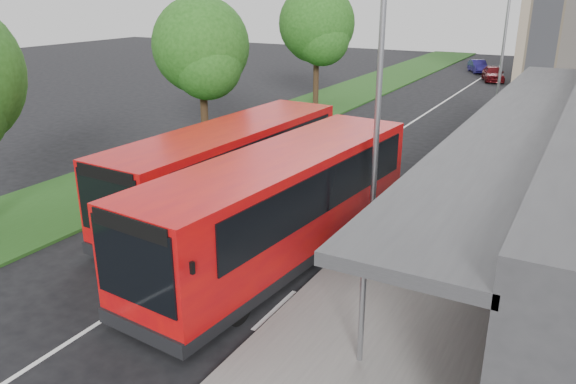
% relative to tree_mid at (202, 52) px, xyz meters
% --- Properties ---
extents(ground, '(120.00, 120.00, 0.00)m').
position_rel_tree_mid_xyz_m(ground, '(7.01, -9.05, -4.61)').
color(ground, black).
rests_on(ground, ground).
extents(pavement, '(5.00, 80.00, 0.15)m').
position_rel_tree_mid_xyz_m(pavement, '(13.01, 10.95, -4.54)').
color(pavement, slate).
rests_on(pavement, ground).
extents(grass_verge, '(5.00, 80.00, 0.10)m').
position_rel_tree_mid_xyz_m(grass_verge, '(0.01, 10.95, -4.56)').
color(grass_verge, '#204516').
rests_on(grass_verge, ground).
extents(lane_centre_line, '(0.12, 70.00, 0.01)m').
position_rel_tree_mid_xyz_m(lane_centre_line, '(7.01, 5.95, -4.61)').
color(lane_centre_line, silver).
rests_on(lane_centre_line, ground).
extents(kerb_dashes, '(0.12, 56.00, 0.01)m').
position_rel_tree_mid_xyz_m(kerb_dashes, '(10.31, 9.95, -4.61)').
color(kerb_dashes, silver).
rests_on(kerb_dashes, ground).
extents(tree_mid, '(4.47, 4.47, 7.14)m').
position_rel_tree_mid_xyz_m(tree_mid, '(0.00, 0.00, 0.00)').
color(tree_mid, '#322114').
rests_on(tree_mid, ground).
extents(tree_far, '(4.81, 4.81, 7.73)m').
position_rel_tree_mid_xyz_m(tree_far, '(-0.00, 12.00, 0.38)').
color(tree_far, '#322114').
rests_on(tree_far, ground).
extents(lamp_post_near, '(1.44, 0.28, 8.00)m').
position_rel_tree_mid_xyz_m(lamp_post_near, '(11.13, -7.05, 0.11)').
color(lamp_post_near, gray).
rests_on(lamp_post_near, pavement).
extents(lamp_post_far, '(1.44, 0.28, 8.00)m').
position_rel_tree_mid_xyz_m(lamp_post_far, '(11.13, 12.95, 0.11)').
color(lamp_post_far, gray).
rests_on(lamp_post_far, pavement).
extents(bus_main, '(3.64, 11.08, 3.09)m').
position_rel_tree_mid_xyz_m(bus_main, '(9.02, -8.40, -3.03)').
color(bus_main, red).
rests_on(bus_main, ground).
extents(bus_second, '(3.17, 10.66, 2.98)m').
position_rel_tree_mid_xyz_m(bus_second, '(5.67, -6.19, -3.08)').
color(bus_second, red).
rests_on(bus_second, ground).
extents(litter_bin, '(0.61, 0.61, 0.95)m').
position_rel_tree_mid_xyz_m(litter_bin, '(12.72, 1.48, -3.99)').
color(litter_bin, '#392317').
rests_on(litter_bin, pavement).
extents(bollard, '(0.19, 0.19, 1.00)m').
position_rel_tree_mid_xyz_m(bollard, '(11.49, 10.15, -3.96)').
color(bollard, '#FDB60D').
rests_on(bollard, pavement).
extents(car_near, '(2.63, 4.16, 1.32)m').
position_rel_tree_mid_xyz_m(car_near, '(8.22, 29.28, -3.95)').
color(car_near, '#540C10').
rests_on(car_near, ground).
extents(car_far, '(2.58, 3.69, 1.15)m').
position_rel_tree_mid_xyz_m(car_far, '(5.99, 34.25, -4.04)').
color(car_far, navy).
rests_on(car_far, ground).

